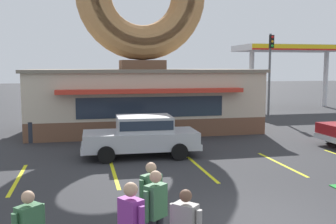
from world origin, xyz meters
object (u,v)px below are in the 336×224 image
at_px(trash_bin, 31,132).
at_px(pedestrian_leather_jacket_man, 151,199).
at_px(traffic_light_pole, 270,64).
at_px(pedestrian_blue_sweater_man, 156,211).
at_px(car_silver, 142,134).

bearing_deg(trash_bin, pedestrian_leather_jacket_man, -72.41).
bearing_deg(traffic_light_pole, pedestrian_blue_sweater_man, -121.70).
height_order(trash_bin, traffic_light_pole, traffic_light_pole).
bearing_deg(car_silver, trash_bin, 139.19).
height_order(pedestrian_leather_jacket_man, traffic_light_pole, traffic_light_pole).
bearing_deg(car_silver, pedestrian_leather_jacket_man, -97.12).
xyz_separation_m(pedestrian_leather_jacket_man, trash_bin, (-3.66, 11.56, -0.41)).
bearing_deg(pedestrian_leather_jacket_man, trash_bin, 107.59).
bearing_deg(car_silver, pedestrian_blue_sweater_man, -96.82).
bearing_deg(pedestrian_blue_sweater_man, trash_bin, 106.35).
bearing_deg(trash_bin, pedestrian_blue_sweater_man, -73.65).
relative_size(car_silver, trash_bin, 4.72).
height_order(pedestrian_blue_sweater_man, traffic_light_pole, traffic_light_pole).
distance_m(car_silver, pedestrian_leather_jacket_man, 7.64).
xyz_separation_m(car_silver, trash_bin, (-4.61, 3.98, -0.37)).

